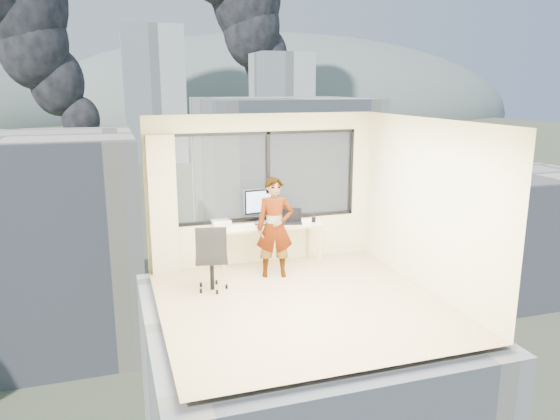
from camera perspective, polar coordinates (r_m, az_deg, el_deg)
name	(u,v)px	position (r m, az deg, el deg)	size (l,w,h in m)	color
floor	(301,302)	(7.80, 2.28, -9.86)	(4.00, 4.00, 0.01)	beige
ceiling	(303,121)	(7.20, 2.47, 9.55)	(4.00, 4.00, 0.01)	white
wall_front	(368,259)	(5.63, 9.42, -5.16)	(4.00, 0.01, 2.60)	#EDE9B7
wall_left	(155,226)	(6.98, -13.24, -1.73)	(0.01, 4.00, 2.60)	#EDE9B7
wall_right	(427,205)	(8.28, 15.48, 0.47)	(0.01, 4.00, 2.60)	#EDE9B7
window_wall	(265,176)	(9.23, -1.61, 3.64)	(3.30, 0.16, 1.55)	black
curtain	(163,206)	(8.86, -12.43, 0.46)	(0.45, 0.14, 2.30)	#F6E3C0
desk	(268,245)	(9.16, -1.27, -3.83)	(1.80, 0.60, 0.75)	beige
chair	(211,256)	(8.16, -7.36, -4.95)	(0.54, 0.54, 1.06)	black
person	(275,228)	(8.59, -0.56, -1.89)	(0.60, 0.39, 1.64)	#2D2D33
monitor	(261,206)	(9.01, -2.01, 0.40)	(0.62, 0.13, 0.62)	black
game_console	(221,222)	(9.11, -6.36, -1.30)	(0.30, 0.25, 0.07)	white
laptop	(292,217)	(9.11, 1.31, -0.76)	(0.34, 0.36, 0.22)	black
cellphone	(259,227)	(8.89, -2.22, -1.81)	(0.10, 0.05, 0.01)	black
pen_cup	(314,219)	(9.22, 3.63, -1.01)	(0.07, 0.07, 0.09)	black
handbag	(278,215)	(9.31, -0.18, -0.58)	(0.23, 0.12, 0.18)	#0D4F44
exterior_ground	(122,162)	(127.90, -16.60, 4.99)	(400.00, 400.00, 0.04)	#515B3D
near_bldg_a	(11,245)	(38.64, -26.88, -3.35)	(16.00, 12.00, 14.00)	beige
near_bldg_b	(281,189)	(47.89, 0.12, 2.30)	(14.00, 13.00, 16.00)	silver
near_bldg_c	(521,233)	(49.07, 24.46, -2.24)	(12.00, 10.00, 10.00)	beige
far_tower_b	(154,95)	(127.19, -13.38, 11.93)	(13.00, 13.00, 30.00)	silver
far_tower_c	(281,100)	(154.28, 0.12, 11.70)	(15.00, 15.00, 26.00)	silver
hill_b	(276,113)	(342.86, -0.41, 10.35)	(300.00, 220.00, 96.00)	slate
tree_b	(253,332)	(28.49, -2.88, -12.97)	(7.60, 7.60, 9.00)	#25501A
tree_c	(370,209)	(54.12, 9.59, 0.14)	(8.40, 8.40, 10.00)	#25501A
smoke_plume_b	(282,11)	(187.39, 0.21, 20.54)	(30.00, 18.00, 70.00)	black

